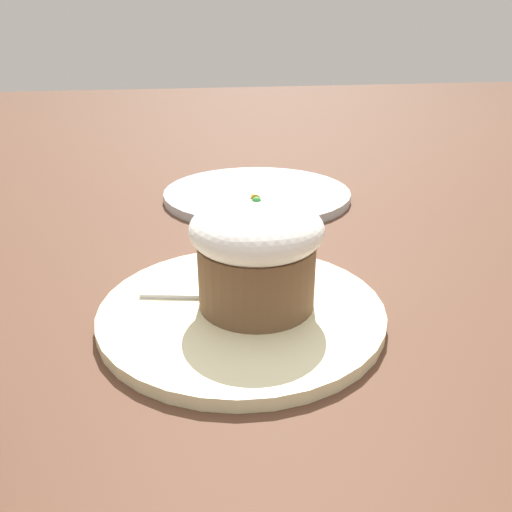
# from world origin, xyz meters

# --- Properties ---
(ground_plane) EXTENTS (4.00, 4.00, 0.00)m
(ground_plane) POSITION_xyz_m (0.00, 0.00, 0.00)
(ground_plane) COLOR #513323
(dessert_plate) EXTENTS (0.25, 0.25, 0.01)m
(dessert_plate) POSITION_xyz_m (0.00, 0.00, 0.01)
(dessert_plate) COLOR beige
(dessert_plate) RESTS_ON ground_plane
(carrot_cake) EXTENTS (0.11, 0.11, 0.10)m
(carrot_cake) POSITION_xyz_m (0.00, -0.01, 0.06)
(carrot_cake) COLOR brown
(carrot_cake) RESTS_ON dessert_plate
(spoon) EXTENTS (0.05, 0.11, 0.01)m
(spoon) POSITION_xyz_m (0.02, 0.01, 0.01)
(spoon) COLOR silver
(spoon) RESTS_ON dessert_plate
(side_plate) EXTENTS (0.28, 0.28, 0.01)m
(side_plate) POSITION_xyz_m (0.33, -0.08, 0.01)
(side_plate) COLOR #B2B7BC
(side_plate) RESTS_ON ground_plane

